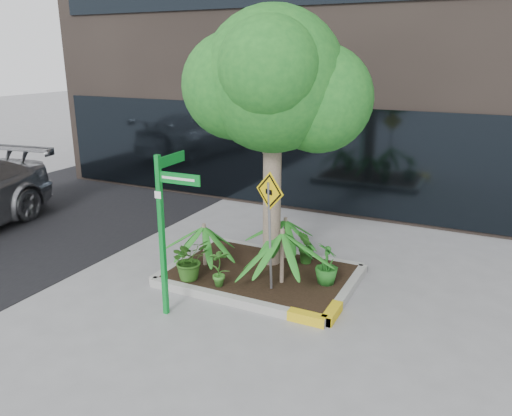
% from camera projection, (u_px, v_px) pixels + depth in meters
% --- Properties ---
extents(ground, '(80.00, 80.00, 0.00)m').
position_uv_depth(ground, '(244.00, 283.00, 8.92)').
color(ground, gray).
rests_on(ground, ground).
extents(planter, '(3.35, 2.36, 0.15)m').
position_uv_depth(planter, '(262.00, 274.00, 9.03)').
color(planter, '#9E9E99').
rests_on(planter, ground).
extents(tree, '(3.19, 2.83, 4.78)m').
position_uv_depth(tree, '(273.00, 80.00, 8.46)').
color(tree, gray).
rests_on(tree, ground).
extents(palm_front, '(1.09, 1.09, 1.21)m').
position_uv_depth(palm_front, '(282.00, 233.00, 8.34)').
color(palm_front, gray).
rests_on(palm_front, ground).
extents(palm_left, '(0.90, 0.90, 1.01)m').
position_uv_depth(palm_left, '(204.00, 227.00, 9.10)').
color(palm_left, gray).
rests_on(palm_left, ground).
extents(palm_back, '(0.92, 0.92, 1.02)m').
position_uv_depth(palm_back, '(286.00, 220.00, 9.42)').
color(palm_back, gray).
rests_on(palm_back, ground).
extents(shrub_a, '(0.88, 0.88, 0.73)m').
position_uv_depth(shrub_a, '(189.00, 259.00, 8.64)').
color(shrub_a, '#285819').
rests_on(shrub_a, planter).
extents(shrub_b, '(0.56, 0.56, 0.71)m').
position_uv_depth(shrub_b, '(327.00, 264.00, 8.46)').
color(shrub_b, '#1F621D').
rests_on(shrub_b, planter).
extents(shrub_c, '(0.50, 0.50, 0.68)m').
position_uv_depth(shrub_c, '(219.00, 267.00, 8.37)').
color(shrub_c, '#347724').
rests_on(shrub_c, planter).
extents(shrub_d, '(0.49, 0.49, 0.66)m').
position_uv_depth(shrub_d, '(306.00, 247.00, 9.27)').
color(shrub_d, '#235C1A').
rests_on(shrub_d, planter).
extents(street_sign_post, '(0.75, 0.74, 2.54)m').
position_uv_depth(street_sign_post, '(166.00, 218.00, 7.44)').
color(street_sign_post, '#0D8F2D').
rests_on(street_sign_post, ground).
extents(cattle_sign, '(0.58, 0.26, 2.01)m').
position_uv_depth(cattle_sign, '(270.00, 212.00, 7.94)').
color(cattle_sign, slate).
rests_on(cattle_sign, ground).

